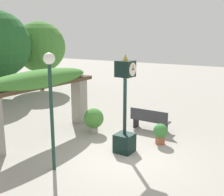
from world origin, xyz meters
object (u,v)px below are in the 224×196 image
Objects in this scene: potted_plant_near_left at (160,133)px; pedestal_clock at (125,113)px; potted_plant_near_right at (94,119)px; lamp_post at (50,88)px; park_bench at (150,120)px.

pedestal_clock is at bearing 151.07° from potted_plant_near_left.
pedestal_clock is 4.31× the size of potted_plant_near_left.
lamp_post is at bearing -163.88° from potted_plant_near_right.
pedestal_clock is 2.38m from potted_plant_near_right.
park_bench reaches higher than potted_plant_near_left.
potted_plant_near_left is 0.75× the size of potted_plant_near_right.
park_bench is at bearing -49.23° from potted_plant_near_right.
park_bench is 0.49× the size of lamp_post.
pedestal_clock is 3.24× the size of potted_plant_near_right.
lamp_post is at bearing 153.99° from pedestal_clock.
lamp_post is (-2.22, 1.09, 1.08)m from pedestal_clock.
pedestal_clock is at bearing 95.90° from park_bench.
park_bench is 5.20m from lamp_post.
pedestal_clock is 1.76m from potted_plant_near_left.
potted_plant_near_right is (-0.32, 2.74, 0.15)m from potted_plant_near_left.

